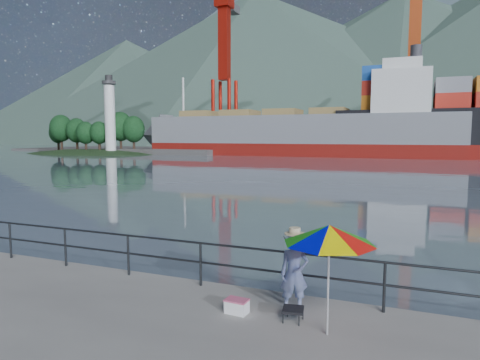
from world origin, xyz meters
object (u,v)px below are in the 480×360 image
object	(u,v)px
fisherman	(294,274)
cooler_bag	(237,307)
beach_umbrella	(329,235)
bulk_carrier	(307,132)

from	to	relation	value
fisherman	cooler_bag	size ratio (longest dim) A/B	3.63
fisherman	beach_umbrella	world-z (taller)	beach_umbrella
bulk_carrier	beach_umbrella	bearing A→B (deg)	-76.59
fisherman	bulk_carrier	bearing A→B (deg)	79.73
fisherman	cooler_bag	bearing A→B (deg)	-177.69
fisherman	bulk_carrier	xyz separation A→B (m)	(-15.79, 68.79, 3.30)
beach_umbrella	fisherman	bearing A→B (deg)	136.86
fisherman	beach_umbrella	size ratio (longest dim) A/B	0.79
cooler_bag	bulk_carrier	xyz separation A→B (m)	(-14.78, 69.28, 3.94)
cooler_bag	bulk_carrier	world-z (taller)	bulk_carrier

